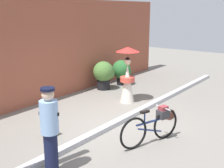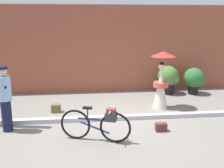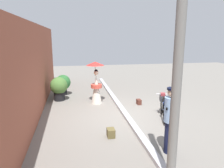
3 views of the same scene
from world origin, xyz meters
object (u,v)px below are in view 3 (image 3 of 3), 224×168
object	(u,v)px
potted_plant_small	(59,87)
backpack_on_pavement	(111,133)
bicycle_near_officer	(163,106)
person_officer	(171,119)
utility_pole	(178,66)
backpack_spare	(139,102)
person_with_parasol	(96,83)
potted_plant_by_door	(63,83)

from	to	relation	value
potted_plant_small	backpack_on_pavement	bearing A→B (deg)	-157.98
bicycle_near_officer	potted_plant_small	world-z (taller)	potted_plant_small
person_officer	bicycle_near_officer	bearing A→B (deg)	-20.37
potted_plant_small	utility_pole	xyz separation A→B (m)	(-6.45, -2.49, 1.78)
backpack_spare	person_officer	bearing A→B (deg)	173.19
backpack_on_pavement	utility_pole	bearing A→B (deg)	-160.64
person_with_parasol	potted_plant_small	bearing A→B (deg)	64.07
utility_pole	person_with_parasol	bearing A→B (deg)	8.51
potted_plant_by_door	person_officer	bearing A→B (deg)	-155.70
potted_plant_small	backpack_spare	distance (m)	3.75
person_officer	person_with_parasol	bearing A→B (deg)	16.68
potted_plant_by_door	potted_plant_small	bearing A→B (deg)	171.42
bicycle_near_officer	person_with_parasol	world-z (taller)	person_with_parasol
person_officer	potted_plant_by_door	world-z (taller)	person_officer
bicycle_near_officer	backpack_spare	xyz separation A→B (m)	(1.67, 0.39, -0.33)
bicycle_near_officer	backpack_spare	bearing A→B (deg)	13.06
backpack_on_pavement	backpack_spare	size ratio (longest dim) A/B	0.98
person_officer	potted_plant_small	xyz separation A→B (m)	(5.31, 2.99, -0.29)
bicycle_near_officer	utility_pole	distance (m)	4.21
backpack_spare	utility_pole	world-z (taller)	utility_pole
potted_plant_by_door	backpack_spare	distance (m)	4.07
backpack_spare	potted_plant_small	bearing A→B (deg)	69.28
utility_pole	backpack_on_pavement	bearing A→B (deg)	19.36
bicycle_near_officer	backpack_spare	distance (m)	1.75
bicycle_near_officer	backpack_on_pavement	xyz separation A→B (m)	(-1.20, 2.17, -0.32)
person_officer	backpack_on_pavement	size ratio (longest dim) A/B	6.01
backpack_spare	backpack_on_pavement	bearing A→B (deg)	148.22
potted_plant_small	potted_plant_by_door	bearing A→B (deg)	-8.58
person_officer	person_with_parasol	distance (m)	4.71
potted_plant_by_door	potted_plant_small	distance (m)	1.00
person_with_parasol	backpack_on_pavement	xyz separation A→B (m)	(-3.39, -0.05, -0.80)
person_officer	person_with_parasol	world-z (taller)	person_with_parasol
bicycle_near_officer	person_officer	size ratio (longest dim) A/B	0.98
person_with_parasol	backpack_spare	bearing A→B (deg)	-105.71
person_officer	potted_plant_small	world-z (taller)	person_officer
person_officer	potted_plant_by_door	xyz separation A→B (m)	(6.30, 2.84, -0.32)
potted_plant_by_door	backpack_on_pavement	xyz separation A→B (m)	(-5.17, -1.54, -0.46)
person_with_parasol	potted_plant_small	xyz separation A→B (m)	(0.80, 1.64, -0.31)
backpack_on_pavement	person_officer	bearing A→B (deg)	-130.84
potted_plant_by_door	utility_pole	world-z (taller)	utility_pole
potted_plant_by_door	potted_plant_small	xyz separation A→B (m)	(-0.99, 0.15, 0.02)
potted_plant_by_door	person_with_parasol	bearing A→B (deg)	-140.14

